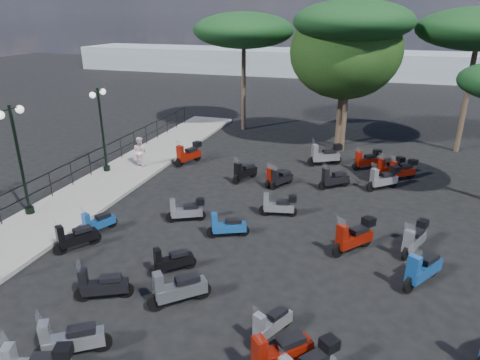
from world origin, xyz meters
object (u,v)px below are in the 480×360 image
(scooter_1, at_px, (102,286))
(scooter_21, at_px, (354,237))
(lamp_post_1, at_px, (19,154))
(scooter_2, at_px, (98,223))
(scooter_8, at_px, (172,261))
(scooter_5, at_px, (189,154))
(scooter_15, at_px, (278,206))
(pine_2, at_px, (244,30))
(scooter_11, at_px, (277,177))
(scooter_17, at_px, (325,155))
(scooter_14, at_px, (279,354))
(scooter_19, at_px, (271,324))
(scooter_28, at_px, (414,239))
(scooter_30, at_px, (390,168))
(scooter_4, at_px, (186,211))
(scooter_13, at_px, (178,289))
(pedestrian_far, at_px, (140,151))
(scooter_16, at_px, (245,172))
(pine_0, at_px, (353,22))
(scooter_9, at_px, (227,226))
(scooter_31, at_px, (402,171))
(scooter_29, at_px, (367,160))
(pine_1, at_px, (480,29))
(lamp_post_2, at_px, (102,125))
(scooter_10, at_px, (281,179))
(scooter_22, at_px, (334,179))
(scooter_27, at_px, (422,270))
(scooter_6, at_px, (70,340))
(scooter_3, at_px, (76,238))
(broadleaf_tree, at_px, (345,51))
(scooter_23, at_px, (384,179))

(scooter_1, xyz_separation_m, scooter_21, (6.51, 4.80, 0.09))
(lamp_post_1, xyz_separation_m, scooter_2, (3.39, -0.35, -2.19))
(scooter_8, relative_size, scooter_21, 0.80)
(scooter_8, bearing_deg, scooter_5, -21.78)
(scooter_8, bearing_deg, scooter_21, -103.06)
(scooter_15, bearing_deg, pine_2, 11.62)
(scooter_11, relative_size, scooter_17, 0.79)
(scooter_14, height_order, scooter_19, scooter_14)
(scooter_5, distance_m, scooter_28, 12.41)
(scooter_28, distance_m, scooter_30, 7.20)
(scooter_1, xyz_separation_m, scooter_4, (0.24, 5.13, 0.01))
(scooter_1, bearing_deg, scooter_13, -104.81)
(pedestrian_far, bearing_deg, scooter_16, -164.82)
(scooter_19, bearing_deg, scooter_17, -60.39)
(scooter_28, distance_m, pine_0, 13.15)
(scooter_9, distance_m, scooter_31, 9.95)
(scooter_4, bearing_deg, scooter_29, -64.39)
(pine_2, bearing_deg, pine_1, -4.30)
(scooter_14, bearing_deg, lamp_post_2, 2.92)
(pine_2, bearing_deg, scooter_9, -75.03)
(scooter_5, height_order, scooter_10, scooter_5)
(scooter_21, distance_m, scooter_29, 8.53)
(pine_0, height_order, pine_1, pine_0)
(lamp_post_2, xyz_separation_m, scooter_10, (8.70, 0.88, -2.08))
(scooter_22, bearing_deg, scooter_2, 92.55)
(scooter_14, xyz_separation_m, scooter_28, (3.15, 6.37, -0.01))
(scooter_16, relative_size, scooter_27, 0.94)
(lamp_post_1, distance_m, scooter_4, 6.61)
(scooter_27, bearing_deg, scooter_28, -52.63)
(scooter_29, bearing_deg, scooter_8, 117.50)
(scooter_31, bearing_deg, scooter_28, 143.67)
(scooter_11, height_order, scooter_17, scooter_17)
(scooter_15, relative_size, pine_0, 0.18)
(lamp_post_2, distance_m, scooter_22, 11.31)
(scooter_21, bearing_deg, scooter_22, -37.28)
(scooter_22, height_order, scooter_29, scooter_22)
(scooter_9, distance_m, scooter_11, 5.39)
(pedestrian_far, relative_size, scooter_2, 1.09)
(scooter_6, xyz_separation_m, pine_2, (-2.36, 21.18, 5.97))
(scooter_3, bearing_deg, broadleaf_tree, -81.39)
(scooter_14, relative_size, scooter_22, 1.09)
(scooter_8, bearing_deg, scooter_13, 169.30)
(pedestrian_far, relative_size, scooter_17, 0.89)
(scooter_5, relative_size, scooter_28, 1.11)
(pine_0, bearing_deg, scooter_2, -120.33)
(scooter_4, height_order, pine_2, pine_2)
(scooter_11, xyz_separation_m, scooter_28, (5.73, -4.47, 0.08))
(scooter_22, relative_size, pine_1, 0.17)
(scooter_16, xyz_separation_m, scooter_17, (3.38, 3.41, 0.11))
(broadleaf_tree, bearing_deg, scooter_23, -67.42)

